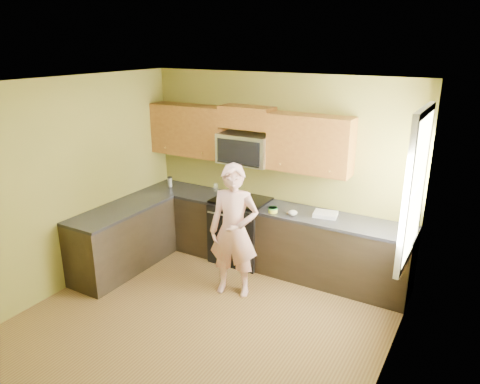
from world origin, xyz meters
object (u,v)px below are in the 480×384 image
Objects in this scene: frying_pan at (228,204)px; butter_tub at (273,212)px; stove at (241,230)px; travel_mug at (170,187)px; microwave at (245,163)px; woman at (234,231)px.

frying_pan reaches higher than butter_tub.
stove is 0.76m from butter_tub.
travel_mug is (-1.24, 0.28, -0.03)m from frying_pan.
stove is 1.38m from travel_mug.
butter_tub is at bearing -26.88° from microwave.
travel_mug is (-1.30, -0.10, -0.53)m from microwave.
woman is 0.70m from butter_tub.
woman reaches higher than stove.
stove is at bearing 99.09° from woman.
travel_mug reaches higher than butter_tub.
stove is 0.56× the size of woman.
microwave is at bearing 75.78° from frying_pan.
stove is at bearing 71.22° from frying_pan.
butter_tub is 1.91m from travel_mug.
frying_pan is (-0.45, 0.59, 0.10)m from woman.
microwave is at bearing 4.38° from travel_mug.
woman is 1.89m from travel_mug.
woman is 0.74m from frying_pan.
microwave is 0.63m from frying_pan.
microwave is (0.00, 0.12, 0.97)m from stove.
travel_mug is at bearing -175.62° from microwave.
stove is 7.72× the size of butter_tub.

